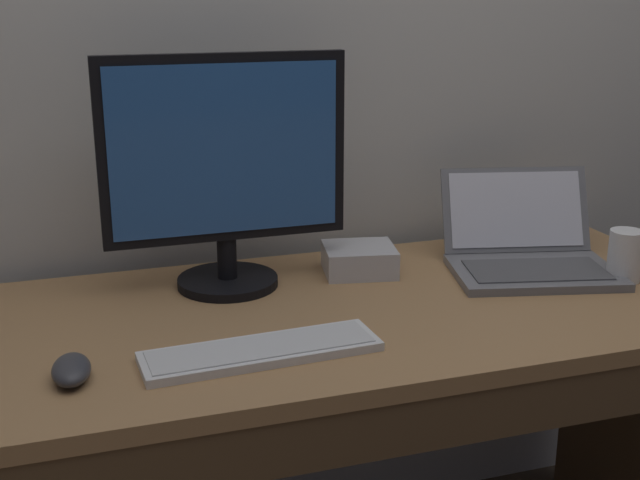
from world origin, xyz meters
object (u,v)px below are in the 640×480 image
at_px(external_monitor, 225,171).
at_px(coffee_mug, 626,255).
at_px(computer_mouse, 71,370).
at_px(laptop_space_gray, 529,255).
at_px(wired_keyboard, 261,351).
at_px(external_drive_box, 359,260).

bearing_deg(external_monitor, coffee_mug, -14.79).
bearing_deg(computer_mouse, laptop_space_gray, 17.47).
relative_size(laptop_space_gray, external_monitor, 0.82).
relative_size(external_monitor, coffee_mug, 4.39).
bearing_deg(wired_keyboard, external_monitor, 87.26).
bearing_deg(laptop_space_gray, external_monitor, 171.47).
bearing_deg(wired_keyboard, external_drive_box, 48.48).
bearing_deg(external_monitor, laptop_space_gray, -8.53).
bearing_deg(wired_keyboard, computer_mouse, 179.17).
height_order(external_drive_box, coffee_mug, coffee_mug).
distance_m(wired_keyboard, external_drive_box, 0.46).
relative_size(laptop_space_gray, wired_keyboard, 0.98).
bearing_deg(coffee_mug, external_monitor, 165.21).
relative_size(wired_keyboard, external_drive_box, 2.71).
height_order(wired_keyboard, computer_mouse, computer_mouse).
xyz_separation_m(external_monitor, computer_mouse, (-0.32, -0.34, -0.23)).
height_order(external_monitor, coffee_mug, external_monitor).
bearing_deg(laptop_space_gray, computer_mouse, -166.11).
height_order(external_monitor, external_drive_box, external_monitor).
height_order(laptop_space_gray, wired_keyboard, laptop_space_gray).
distance_m(external_monitor, coffee_mug, 0.86).
relative_size(external_monitor, wired_keyboard, 1.20).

